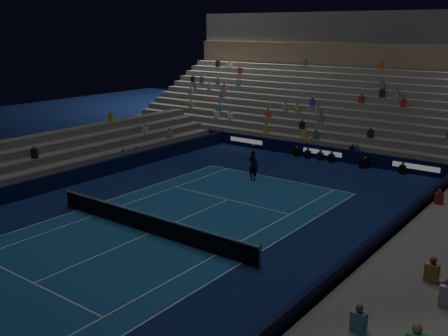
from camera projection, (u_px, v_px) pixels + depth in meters
ground at (150, 233)px, 25.24m from camera, size 90.00×90.00×0.00m
court_surface at (150, 233)px, 25.24m from camera, size 10.97×23.77×0.01m
sponsor_barrier_far at (323, 153)px, 39.37m from camera, size 44.00×0.25×1.00m
sponsor_barrier_east at (334, 281)px, 19.47m from camera, size 0.25×37.00×1.00m
sponsor_barrier_west at (33, 188)px, 30.75m from camera, size 0.25×37.00×1.00m
grandstand_main at (373, 101)px, 45.86m from camera, size 44.00×15.20×11.20m
grandstand_east at (430, 299)px, 17.35m from camera, size 5.00×37.00×2.50m
grandstand_west at (0, 172)px, 32.65m from camera, size 5.00×37.00×2.50m
tennis_net at (149, 224)px, 25.11m from camera, size 12.90×0.10×1.10m
tennis_player at (253, 165)px, 33.85m from camera, size 0.75×0.52×1.99m
broadcast_camera at (364, 163)px, 36.95m from camera, size 0.64×1.02×0.65m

